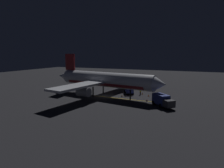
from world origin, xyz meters
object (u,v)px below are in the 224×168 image
Objects in this scene: catering_truck at (129,89)px; traffic_cone_near_right at (142,94)px; ground_crew_worker at (140,92)px; baggage_truck at (162,101)px; traffic_cone_far at (148,95)px; airliner at (104,80)px; traffic_cone_under_wing at (122,96)px; traffic_cone_near_left at (147,100)px.

traffic_cone_near_right is (0.11, 4.12, -1.06)m from catering_truck.
ground_crew_worker is 1.31m from traffic_cone_near_right.
baggage_truck is 10.23× the size of traffic_cone_near_right.
catering_truck is 6.73m from traffic_cone_far.
airliner is 8.75m from catering_truck.
traffic_cone_under_wing is 7.30m from traffic_cone_far.
airliner is at bearing -104.76° from baggage_truck.
traffic_cone_near_left is (1.04, 12.40, -4.18)m from airliner.
ground_crew_worker is at bearing -151.19° from traffic_cone_near_left.
catering_truck reaches higher than traffic_cone_under_wing.
catering_truck is at bearing -91.48° from traffic_cone_near_right.
airliner is 6.22× the size of baggage_truck.
traffic_cone_near_right is at bearing -156.86° from traffic_cone_near_left.
traffic_cone_near_right is at bearing 165.96° from ground_crew_worker.
ground_crew_worker is at bearing -141.29° from baggage_truck.
baggage_truck reaches higher than catering_truck.
baggage_truck is at bearing 30.27° from traffic_cone_far.
baggage_truck is 10.23× the size of traffic_cone_under_wing.
baggage_truck is at bearing 75.24° from airliner.
catering_truck is 11.70× the size of traffic_cone_far.
traffic_cone_under_wing is 1.00× the size of traffic_cone_far.
traffic_cone_under_wing is at bearing -43.98° from ground_crew_worker.
airliner reaches higher than traffic_cone_near_right.
traffic_cone_near_left is at bearing 85.22° from airliner.
traffic_cone_near_left is 1.00× the size of traffic_cone_far.
traffic_cone_near_right is at bearing 140.89° from traffic_cone_under_wing.
traffic_cone_far is at bearing 73.31° from ground_crew_worker.
traffic_cone_near_right is at bearing 88.52° from catering_truck.
airliner is 20.10× the size of ground_crew_worker.
ground_crew_worker reaches higher than traffic_cone_far.
catering_truck is at bearing -107.24° from traffic_cone_far.
airliner reaches higher than traffic_cone_far.
airliner is at bearing -56.22° from traffic_cone_near_right.
ground_crew_worker is 2.69m from traffic_cone_far.
traffic_cone_far is at bearing -149.73° from baggage_truck.
catering_truck is 5.44m from traffic_cone_under_wing.
traffic_cone_under_wing is (5.23, -4.25, 0.00)m from traffic_cone_near_right.
ground_crew_worker is at bearing -106.69° from traffic_cone_far.
traffic_cone_far is (1.97, 6.35, -1.06)m from catering_truck.
traffic_cone_under_wing is at bearing -39.11° from traffic_cone_near_right.
ground_crew_worker is 3.16× the size of traffic_cone_far.
airliner is 10.96m from ground_crew_worker.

